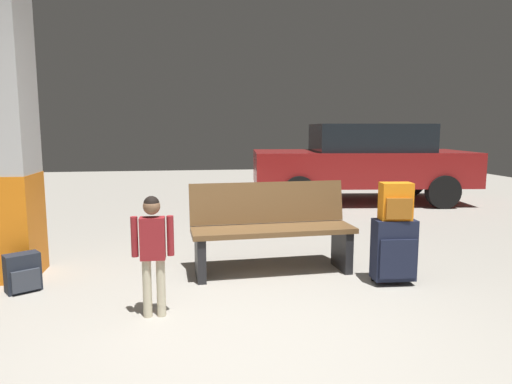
% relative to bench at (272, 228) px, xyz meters
% --- Properties ---
extents(ground_plane, '(18.00, 18.00, 0.10)m').
position_rel_bench_xyz_m(ground_plane, '(-0.43, 2.42, -0.49)').
color(ground_plane, gray).
extents(bench, '(1.63, 0.61, 0.89)m').
position_rel_bench_xyz_m(bench, '(0.00, 0.00, 0.00)').
color(bench, brown).
rests_on(bench, ground_plane).
extents(suitcase, '(0.39, 0.25, 0.60)m').
position_rel_bench_xyz_m(suitcase, '(1.05, -0.54, -0.12)').
color(suitcase, '#191E33').
rests_on(suitcase, ground_plane).
extents(backpack_bright, '(0.30, 0.22, 0.34)m').
position_rel_bench_xyz_m(backpack_bright, '(1.04, -0.54, 0.33)').
color(backpack_bright, orange).
rests_on(backpack_bright, suitcase).
extents(child, '(0.32, 0.19, 0.93)m').
position_rel_bench_xyz_m(child, '(-1.09, -0.97, 0.13)').
color(child, beige).
rests_on(child, ground_plane).
extents(backpack_dark_floor, '(0.32, 0.30, 0.34)m').
position_rel_bench_xyz_m(backpack_dark_floor, '(-2.27, -0.24, -0.28)').
color(backpack_dark_floor, '#1E232D').
rests_on(backpack_dark_floor, ground_plane).
extents(parked_car_near, '(4.26, 2.14, 1.51)m').
position_rel_bench_xyz_m(parked_car_near, '(2.55, 4.09, 0.36)').
color(parked_car_near, maroon).
rests_on(parked_car_near, ground_plane).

